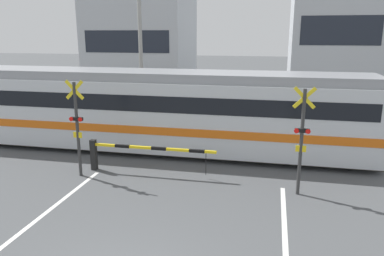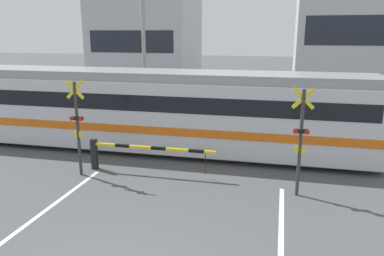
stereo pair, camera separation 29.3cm
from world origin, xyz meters
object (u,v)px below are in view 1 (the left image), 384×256
object	(u,v)px
commuter_train	(157,109)
crossing_barrier_near	(127,151)
pedestrian	(208,109)
crossing_signal_left	(77,124)
crossing_signal_right	(302,137)
crossing_barrier_far	(259,123)

from	to	relation	value
commuter_train	crossing_barrier_near	xyz separation A→B (m)	(-0.28, -2.84, -1.04)
commuter_train	pedestrian	xyz separation A→B (m)	(1.44, 4.69, -0.88)
crossing_barrier_near	crossing_signal_left	xyz separation A→B (m)	(-1.51, -0.68, 1.10)
commuter_train	pedestrian	bearing A→B (deg)	72.90
pedestrian	crossing_signal_left	bearing A→B (deg)	-111.51
commuter_train	crossing_signal_right	bearing A→B (deg)	-31.38
commuter_train	crossing_barrier_near	size ratio (longest dim) A/B	3.76
crossing_barrier_far	crossing_signal_right	world-z (taller)	crossing_signal_right
crossing_barrier_near	commuter_train	bearing A→B (deg)	84.36
commuter_train	pedestrian	distance (m)	4.99
commuter_train	crossing_barrier_far	world-z (taller)	commuter_train
crossing_barrier_far	pedestrian	bearing A→B (deg)	145.39
crossing_barrier_far	crossing_signal_right	bearing A→B (deg)	-76.45
commuter_train	crossing_barrier_far	xyz separation A→B (m)	(4.26, 2.75, -1.04)
commuter_train	crossing_barrier_far	distance (m)	5.18
crossing_barrier_near	pedestrian	distance (m)	7.73
crossing_barrier_far	commuter_train	bearing A→B (deg)	-147.13
commuter_train	crossing_signal_right	size ratio (longest dim) A/B	5.16
crossing_signal_left	pedestrian	world-z (taller)	crossing_signal_left
crossing_barrier_near	crossing_signal_left	size ratio (longest dim) A/B	1.37
commuter_train	crossing_barrier_far	size ratio (longest dim) A/B	3.76
commuter_train	crossing_signal_right	world-z (taller)	commuter_train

